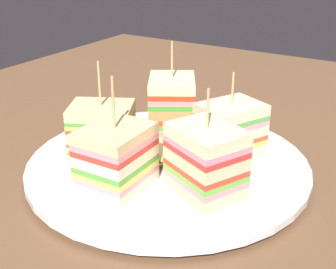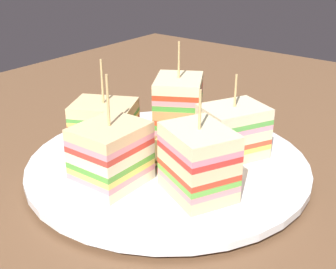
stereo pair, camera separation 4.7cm
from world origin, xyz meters
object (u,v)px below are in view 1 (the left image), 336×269
at_px(sandwich_wedge_0, 103,131).
at_px(sandwich_wedge_1, 116,157).
at_px(sandwich_wedge_2, 206,160).
at_px(sandwich_wedge_4, 172,107).
at_px(sandwich_wedge_3, 230,129).
at_px(chip_pile, 160,151).
at_px(plate, 168,165).

bearing_deg(sandwich_wedge_0, sandwich_wedge_1, -67.51).
height_order(sandwich_wedge_0, sandwich_wedge_2, sandwich_wedge_0).
distance_m(sandwich_wedge_1, sandwich_wedge_4, 0.13).
relative_size(sandwich_wedge_0, sandwich_wedge_3, 1.16).
relative_size(sandwich_wedge_1, sandwich_wedge_2, 1.08).
bearing_deg(sandwich_wedge_0, chip_pile, -6.03).
distance_m(sandwich_wedge_2, sandwich_wedge_4, 0.13).
bearing_deg(plate, sandwich_wedge_3, 139.67).
distance_m(sandwich_wedge_4, chip_pile, 0.07).
bearing_deg(sandwich_wedge_2, chip_pile, 1.00).
relative_size(sandwich_wedge_1, sandwich_wedge_4, 0.97).
bearing_deg(sandwich_wedge_4, sandwich_wedge_0, -50.82).
xyz_separation_m(sandwich_wedge_0, chip_pile, (-0.02, 0.06, -0.02)).
relative_size(plate, sandwich_wedge_0, 2.83).
relative_size(plate, sandwich_wedge_1, 2.73).
height_order(plate, sandwich_wedge_3, sandwich_wedge_3).
bearing_deg(sandwich_wedge_4, sandwich_wedge_1, -22.07).
height_order(sandwich_wedge_1, sandwich_wedge_4, sandwich_wedge_4).
bearing_deg(sandwich_wedge_4, sandwich_wedge_3, 53.55).
bearing_deg(sandwich_wedge_3, plate, -14.08).
relative_size(plate, sandwich_wedge_3, 3.28).
height_order(plate, sandwich_wedge_1, sandwich_wedge_1).
distance_m(sandwich_wedge_2, sandwich_wedge_3, 0.09).
bearing_deg(sandwich_wedge_2, sandwich_wedge_4, -20.45).
bearing_deg(sandwich_wedge_0, sandwich_wedge_3, 8.20).
bearing_deg(sandwich_wedge_2, sandwich_wedge_3, -54.47).
xyz_separation_m(sandwich_wedge_0, sandwich_wedge_1, (0.04, 0.05, 0.00)).
bearing_deg(sandwich_wedge_2, sandwich_wedge_1, 49.86).
distance_m(sandwich_wedge_0, sandwich_wedge_3, 0.13).
height_order(sandwich_wedge_4, chip_pile, sandwich_wedge_4).
bearing_deg(chip_pile, sandwich_wedge_4, -159.68).
distance_m(plate, sandwich_wedge_4, 0.08).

